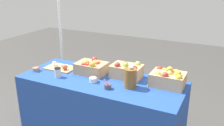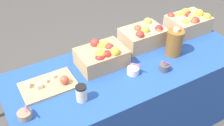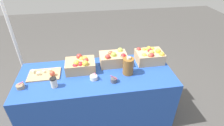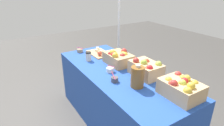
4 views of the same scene
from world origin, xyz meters
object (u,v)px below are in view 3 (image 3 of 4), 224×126
object	(u,v)px
apple_crate_middle	(114,59)
coffee_cup	(54,82)
sample_bowl_near	(94,77)
cider_jug	(128,66)
apple_crate_left	(149,56)
sample_bowl_mid	(20,86)
apple_crate_right	(81,65)
tent_pole	(9,26)
cutting_board_front	(45,74)
sample_bowl_far	(114,80)

from	to	relation	value
apple_crate_middle	coffee_cup	bearing A→B (deg)	-154.69
sample_bowl_near	cider_jug	distance (m)	0.43
cider_jug	apple_crate_left	bearing A→B (deg)	32.12
sample_bowl_mid	coffee_cup	xyz separation A→B (m)	(0.37, -0.03, 0.04)
apple_crate_right	apple_crate_middle	bearing A→B (deg)	10.09
cider_jug	sample_bowl_mid	bearing A→B (deg)	-176.28
coffee_cup	tent_pole	distance (m)	1.15
apple_crate_left	sample_bowl_near	bearing A→B (deg)	-160.64
cutting_board_front	tent_pole	bearing A→B (deg)	126.33
cutting_board_front	tent_pole	size ratio (longest dim) A/B	0.17
apple_crate_middle	coffee_cup	size ratio (longest dim) A/B	2.98
apple_crate_middle	sample_bowl_mid	world-z (taller)	apple_crate_middle
sample_bowl_far	tent_pole	bearing A→B (deg)	144.55
cutting_board_front	sample_bowl_near	bearing A→B (deg)	-16.29
apple_crate_middle	sample_bowl_mid	distance (m)	1.14
cutting_board_front	sample_bowl_near	xyz separation A→B (m)	(0.58, -0.17, 0.01)
apple_crate_right	sample_bowl_mid	xyz separation A→B (m)	(-0.66, -0.23, -0.06)
apple_crate_right	tent_pole	world-z (taller)	tent_pole
sample_bowl_mid	cider_jug	world-z (taller)	cider_jug
apple_crate_middle	sample_bowl_far	xyz separation A→B (m)	(-0.06, -0.36, -0.06)
sample_bowl_far	coffee_cup	bearing A→B (deg)	178.10
apple_crate_middle	sample_bowl_mid	size ratio (longest dim) A/B	3.65
tent_pole	apple_crate_right	bearing A→B (deg)	-34.37
coffee_cup	tent_pole	size ratio (longest dim) A/B	0.05
tent_pole	sample_bowl_far	bearing A→B (deg)	-35.45
apple_crate_right	coffee_cup	xyz separation A→B (m)	(-0.30, -0.27, -0.02)
apple_crate_right	tent_pole	distance (m)	1.17
coffee_cup	tent_pole	world-z (taller)	tent_pole
apple_crate_middle	sample_bowl_near	bearing A→B (deg)	-135.15
apple_crate_right	tent_pole	xyz separation A→B (m)	(-0.93, 0.63, 0.32)
cider_jug	tent_pole	distance (m)	1.71
sample_bowl_near	sample_bowl_mid	xyz separation A→B (m)	(-0.81, -0.03, -0.00)
sample_bowl_near	apple_crate_middle	bearing A→B (deg)	44.85
sample_bowl_near	coffee_cup	size ratio (longest dim) A/B	0.89
apple_crate_middle	apple_crate_right	distance (m)	0.43
tent_pole	sample_bowl_mid	bearing A→B (deg)	-73.07
cider_jug	coffee_cup	world-z (taller)	cider_jug
apple_crate_left	sample_bowl_mid	world-z (taller)	apple_crate_left
sample_bowl_mid	sample_bowl_far	world-z (taller)	sample_bowl_far
apple_crate_left	tent_pole	world-z (taller)	tent_pole
apple_crate_left	coffee_cup	world-z (taller)	apple_crate_left
apple_crate_middle	cider_jug	xyz separation A→B (m)	(0.14, -0.23, 0.02)
sample_bowl_near	sample_bowl_far	distance (m)	0.24
apple_crate_middle	cutting_board_front	size ratio (longest dim) A/B	0.92
cutting_board_front	sample_bowl_near	size ratio (longest dim) A/B	3.62
apple_crate_left	cider_jug	world-z (taller)	cider_jug
sample_bowl_far	tent_pole	world-z (taller)	tent_pole
sample_bowl_near	cider_jug	xyz separation A→B (m)	(0.42, 0.05, 0.08)
sample_bowl_near	apple_crate_left	bearing A→B (deg)	19.36
sample_bowl_mid	coffee_cup	bearing A→B (deg)	-5.35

